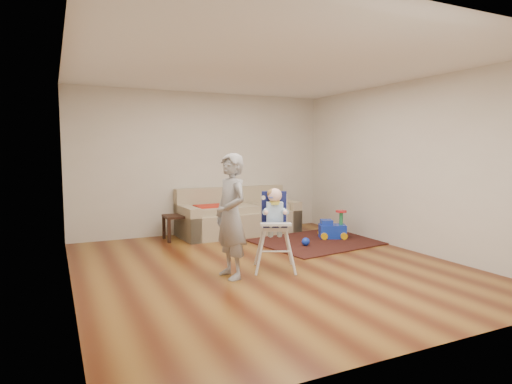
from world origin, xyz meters
name	(u,v)px	position (x,y,z in m)	size (l,w,h in m)	color
ground	(268,266)	(0.00, 0.00, 0.00)	(5.50, 5.50, 0.00)	#4F210D
room_envelope	(252,131)	(0.00, 0.53, 1.88)	(5.04, 5.52, 2.72)	beige
sofa	(239,211)	(0.55, 2.30, 0.44)	(2.32, 1.04, 0.88)	tan
side_table	(177,227)	(-0.67, 2.28, 0.22)	(0.45, 0.45, 0.45)	black
area_rug	(321,241)	(1.59, 1.06, 0.01)	(2.20, 1.65, 0.02)	black
ride_on_toy	(332,224)	(1.89, 1.15, 0.27)	(0.46, 0.33, 0.51)	#1435C8
toy_ball	(306,242)	(1.11, 0.81, 0.09)	(0.14, 0.14, 0.14)	#1435C8
high_chair	(275,231)	(0.00, -0.18, 0.53)	(0.68, 0.68, 1.11)	silver
adult	(231,216)	(-0.66, -0.25, 0.78)	(0.57, 0.37, 1.56)	gray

